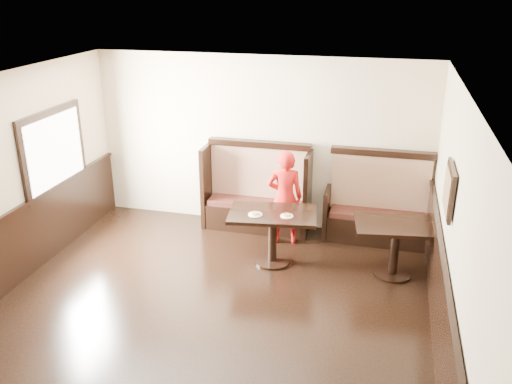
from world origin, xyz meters
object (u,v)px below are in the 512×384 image
(table_neighbor, at_px, (396,237))
(child, at_px, (285,198))
(booth_main, at_px, (257,197))
(booth_neighbor, at_px, (378,211))
(table_main, at_px, (273,224))

(table_neighbor, bearing_deg, child, 151.02)
(child, bearing_deg, booth_main, -52.52)
(booth_main, height_order, child, child)
(booth_neighbor, height_order, child, child)
(table_main, xyz_separation_m, child, (0.04, 0.69, 0.15))
(booth_main, xyz_separation_m, table_main, (0.51, -1.14, 0.08))
(table_main, height_order, child, child)
(booth_main, height_order, table_neighbor, booth_main)
(table_main, bearing_deg, booth_neighbor, 30.58)
(booth_main, distance_m, child, 0.75)
(table_main, height_order, table_neighbor, table_main)
(booth_main, height_order, booth_neighbor, same)
(booth_main, height_order, table_main, booth_main)
(child, bearing_deg, table_neighbor, 146.24)
(table_neighbor, bearing_deg, table_main, 173.49)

